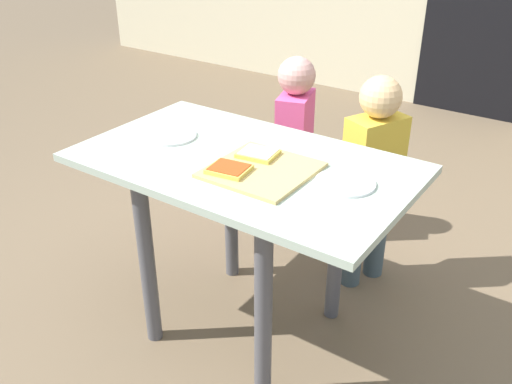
# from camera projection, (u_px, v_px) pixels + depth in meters

# --- Properties ---
(ground_plane) EXTENTS (16.00, 16.00, 0.00)m
(ground_plane) POSITION_uv_depth(u_px,v_px,m) (245.00, 325.00, 2.36)
(ground_plane) COLOR brown
(dining_table) EXTENTS (1.20, 0.71, 0.77)m
(dining_table) POSITION_uv_depth(u_px,v_px,m) (244.00, 192.00, 2.06)
(dining_table) COLOR #A1B3A0
(dining_table) RESTS_ON ground
(cutting_board) EXTENTS (0.33, 0.34, 0.01)m
(cutting_board) POSITION_uv_depth(u_px,v_px,m) (262.00, 170.00, 1.90)
(cutting_board) COLOR tan
(cutting_board) RESTS_ON dining_table
(pizza_slice_near_left) EXTENTS (0.15, 0.13, 0.02)m
(pizza_slice_near_left) POSITION_uv_depth(u_px,v_px,m) (229.00, 169.00, 1.88)
(pizza_slice_near_left) COLOR gold
(pizza_slice_near_left) RESTS_ON cutting_board
(pizza_slice_far_left) EXTENTS (0.15, 0.13, 0.02)m
(pizza_slice_far_left) POSITION_uv_depth(u_px,v_px,m) (258.00, 153.00, 1.99)
(pizza_slice_far_left) COLOR gold
(pizza_slice_far_left) RESTS_ON cutting_board
(plate_white_left) EXTENTS (0.20, 0.20, 0.01)m
(plate_white_left) POSITION_uv_depth(u_px,v_px,m) (171.00, 136.00, 2.17)
(plate_white_left) COLOR silver
(plate_white_left) RESTS_ON dining_table
(plate_white_right) EXTENTS (0.20, 0.20, 0.01)m
(plate_white_right) POSITION_uv_depth(u_px,v_px,m) (345.00, 183.00, 1.82)
(plate_white_right) COLOR white
(plate_white_right) RESTS_ON dining_table
(child_left) EXTENTS (0.20, 0.27, 0.94)m
(child_left) POSITION_uv_depth(u_px,v_px,m) (294.00, 137.00, 2.75)
(child_left) COLOR #3E3D54
(child_left) RESTS_ON ground
(child_right) EXTENTS (0.23, 0.28, 0.97)m
(child_right) POSITION_uv_depth(u_px,v_px,m) (373.00, 171.00, 2.38)
(child_right) COLOR #415055
(child_right) RESTS_ON ground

